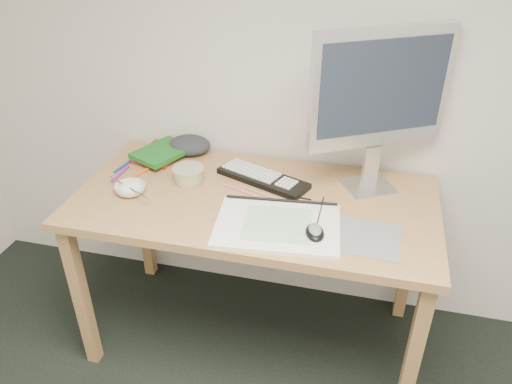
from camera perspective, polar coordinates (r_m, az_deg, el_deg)
room_shell at (r=0.31m, az=-20.41°, el=-16.93°), size 3.60×3.60×3.60m
desk at (r=1.98m, az=-0.21°, el=-2.72°), size 1.40×0.70×0.75m
mousepad at (r=1.76m, az=12.31°, el=-5.10°), size 0.25×0.23×0.00m
sketchpad at (r=1.77m, az=2.47°, el=-3.83°), size 0.47×0.36×0.01m
keyboard at (r=2.04m, az=0.80°, el=1.57°), size 0.41×0.26×0.02m
monitor at (r=1.89m, az=14.04°, el=10.89°), size 0.49×0.30×0.63m
mouse at (r=1.72m, az=6.76°, el=-4.33°), size 0.09×0.12×0.03m
rice_bowl at (r=2.02m, az=-14.15°, el=0.30°), size 0.14×0.14×0.04m
chopsticks at (r=1.99m, az=-14.36°, el=0.52°), size 0.22×0.13×0.02m
fruit_tub at (r=2.05m, az=-7.72°, el=1.99°), size 0.16×0.16×0.06m
book_red at (r=2.28m, az=-10.94°, el=4.29°), size 0.19×0.23×0.02m
book_green at (r=2.25m, az=-10.65°, el=4.53°), size 0.26×0.29×0.02m
cloth_lump at (r=2.28m, az=-7.62°, el=5.32°), size 0.18×0.16×0.07m
pencil_pink at (r=1.97m, az=-1.47°, el=0.06°), size 0.19×0.08×0.01m
pencil_tan at (r=1.96m, az=0.28°, el=-0.04°), size 0.17×0.07×0.01m
pencil_black at (r=1.95m, az=4.01°, el=-0.46°), size 0.16×0.02×0.01m
marker_blue at (r=2.22m, az=-14.97°, el=2.89°), size 0.03×0.12×0.01m
marker_orange at (r=2.15m, az=-13.28°, el=2.05°), size 0.06×0.13×0.01m
marker_purple at (r=2.17m, az=-15.22°, el=2.09°), size 0.02×0.14×0.01m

